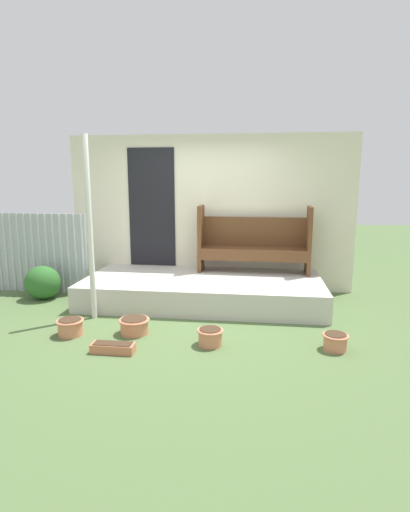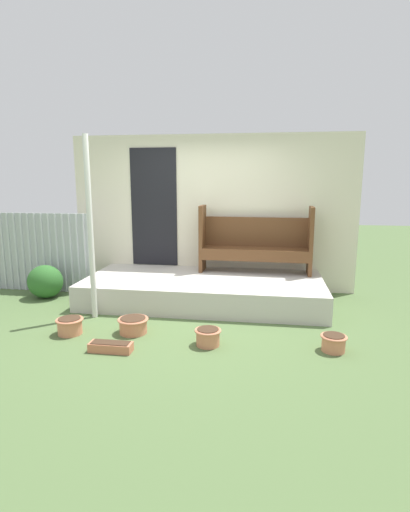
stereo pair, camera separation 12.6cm
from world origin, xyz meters
name	(u,v)px [view 1 (the left image)]	position (x,y,z in m)	size (l,w,h in m)	color
ground_plane	(187,319)	(0.00, 0.00, 0.00)	(24.00, 24.00, 0.00)	#516B3D
porch_slab	(203,290)	(0.12, 0.81, 0.19)	(3.60, 1.62, 0.38)	beige
house_wall	(207,213)	(0.08, 1.64, 1.30)	(4.80, 0.08, 2.60)	beige
fence_corrugated	(6,252)	(-3.25, 1.02, 0.66)	(2.83, 0.05, 1.32)	#ADB2B7
support_post	(90,230)	(-1.27, -0.10, 1.22)	(0.07, 0.07, 2.44)	silver
bench	(254,241)	(0.88, 1.35, 0.89)	(1.79, 0.43, 1.08)	brown
flower_pot_left	(70,326)	(-1.31, -0.73, 0.11)	(0.33, 0.33, 0.20)	tan
flower_pot_middle	(134,325)	(-0.55, -0.58, 0.11)	(0.38, 0.38, 0.20)	tan
flower_pot_right	(210,336)	(0.42, -0.81, 0.11)	(0.31, 0.31, 0.20)	tan
flower_pot_far_right	(335,341)	(1.82, -0.75, 0.11)	(0.29, 0.29, 0.19)	tan
planter_box_rect	(113,348)	(-0.62, -1.14, 0.05)	(0.48, 0.16, 0.11)	#C67251
shrub_by_fence	(43,283)	(-2.42, 0.64, 0.27)	(0.56, 0.50, 0.53)	#2D6628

